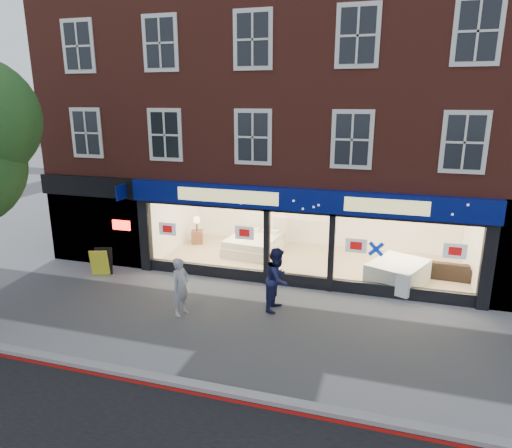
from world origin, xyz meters
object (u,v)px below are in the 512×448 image
at_px(pedestrian_blue, 278,279).
at_px(display_bed, 255,243).
at_px(pedestrian_grey, 181,287).
at_px(mattress_stack, 397,273).
at_px(sofa, 443,268).
at_px(a_board, 102,262).

bearing_deg(pedestrian_blue, display_bed, 30.63).
bearing_deg(pedestrian_blue, pedestrian_grey, 119.61).
xyz_separation_m(mattress_stack, sofa, (1.50, 1.10, -0.07)).
distance_m(display_bed, mattress_stack, 5.65).
height_order(mattress_stack, pedestrian_grey, pedestrian_grey).
distance_m(a_board, pedestrian_grey, 4.42).
bearing_deg(mattress_stack, sofa, 36.15).
bearing_deg(sofa, pedestrian_grey, 37.89).
bearing_deg(display_bed, pedestrian_grey, -88.45).
height_order(display_bed, pedestrian_grey, pedestrian_grey).
height_order(display_bed, pedestrian_blue, pedestrian_blue).
distance_m(display_bed, pedestrian_grey, 5.59).
relative_size(display_bed, pedestrian_grey, 1.48).
relative_size(mattress_stack, a_board, 2.43).
xyz_separation_m(a_board, pedestrian_grey, (3.97, -1.92, 0.36)).
xyz_separation_m(display_bed, mattress_stack, (5.38, -1.73, 0.01)).
height_order(pedestrian_grey, pedestrian_blue, pedestrian_blue).
relative_size(sofa, pedestrian_blue, 1.10).
height_order(a_board, pedestrian_blue, pedestrian_blue).
bearing_deg(pedestrian_blue, sofa, -45.79).
height_order(mattress_stack, pedestrian_blue, pedestrian_blue).
xyz_separation_m(mattress_stack, a_board, (-9.83, -1.91, 0.01)).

